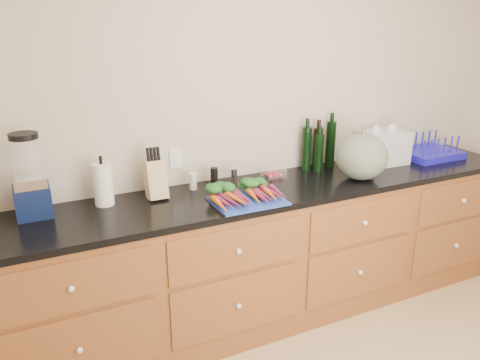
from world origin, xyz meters
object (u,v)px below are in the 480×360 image
blender_appliance (30,181)px  dish_rack (429,152)px  carrots (245,194)px  tomato_box (274,172)px  squash (362,157)px  knife_block (156,180)px  cutting_board (248,201)px  paper_towel (103,184)px

blender_appliance → dish_rack: (2.84, -0.08, -0.16)m
carrots → tomato_box: size_ratio=2.94×
squash → knife_block: size_ratio=1.51×
knife_block → dish_rack: size_ratio=0.52×
cutting_board → paper_towel: bearing=157.4°
blender_appliance → paper_towel: blender_appliance is taller
carrots → dish_rack: size_ratio=0.96×
cutting_board → blender_appliance: 1.20m
squash → dish_rack: (0.83, 0.19, -0.11)m
squash → blender_appliance: size_ratio=0.75×
squash → dish_rack: size_ratio=0.79×
tomato_box → dish_rack: dish_rack is taller
cutting_board → carrots: carrots is taller
carrots → squash: size_ratio=1.22×
cutting_board → squash: squash is taller
carrots → paper_towel: bearing=160.0°
blender_appliance → paper_towel: 0.38m
cutting_board → knife_block: 0.56m
paper_towel → squash: bearing=-9.4°
carrots → knife_block: bearing=150.8°
squash → paper_towel: 1.66m
knife_block → cutting_board: bearing=-32.9°
blender_appliance → tomato_box: bearing=0.5°
blender_appliance → tomato_box: blender_appliance is taller
knife_block → dish_rack: (2.16, -0.06, -0.07)m
cutting_board → squash: bearing=3.3°
paper_towel → knife_block: size_ratio=1.08×
paper_towel → knife_block: (0.30, -0.02, -0.01)m
carrots → squash: 0.88m
knife_block → paper_towel: bearing=176.2°
carrots → knife_block: 0.54m
tomato_box → paper_towel: bearing=-179.5°
blender_appliance → tomato_box: size_ratio=3.23×
cutting_board → carrots: size_ratio=0.99×
cutting_board → blender_appliance: size_ratio=0.90×
knife_block → dish_rack: knife_block is taller
squash → knife_block: squash is taller
squash → carrots: bearing=-179.4°
squash → paper_towel: squash is taller
carrots → paper_towel: 0.82m
knife_block → squash: bearing=-10.6°
cutting_board → dish_rack: (1.70, 0.24, 0.04)m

